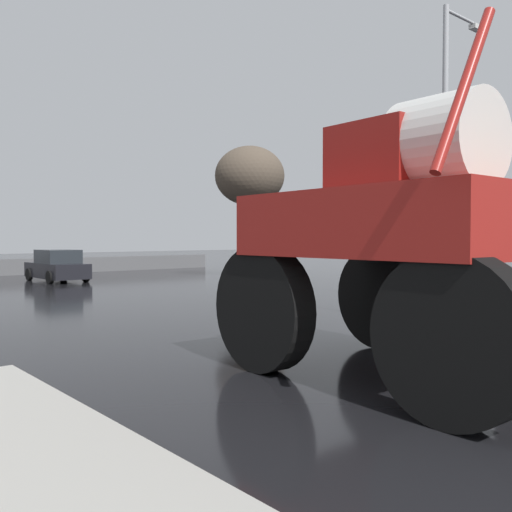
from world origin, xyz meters
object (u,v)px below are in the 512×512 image
object	(u,v)px
sedan_ahead	(57,266)
bare_tree_right	(250,176)
traffic_signal_near_right	(387,207)
streetlight_near_right	(447,141)
oversize_sprayer	(411,235)

from	to	relation	value
sedan_ahead	bare_tree_right	world-z (taller)	bare_tree_right
traffic_signal_near_right	streetlight_near_right	distance (m)	4.74
oversize_sprayer	traffic_signal_near_right	xyz separation A→B (m)	(4.71, 3.87, 0.75)
oversize_sprayer	bare_tree_right	size ratio (longest dim) A/B	0.79
oversize_sprayer	streetlight_near_right	world-z (taller)	streetlight_near_right
oversize_sprayer	traffic_signal_near_right	bearing A→B (deg)	-48.40
bare_tree_right	streetlight_near_right	bearing A→B (deg)	-101.58
oversize_sprayer	traffic_signal_near_right	world-z (taller)	oversize_sprayer
bare_tree_right	sedan_ahead	bearing A→B (deg)	153.92
sedan_ahead	streetlight_near_right	bearing A→B (deg)	-161.08
oversize_sprayer	streetlight_near_right	size ratio (longest dim) A/B	0.58
sedan_ahead	bare_tree_right	xyz separation A→B (m)	(8.54, -4.18, 4.56)
streetlight_near_right	bare_tree_right	size ratio (longest dim) A/B	1.36
sedan_ahead	traffic_signal_near_right	xyz separation A→B (m)	(1.81, -17.72, 2.17)
oversize_sprayer	streetlight_near_right	distance (m)	10.39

